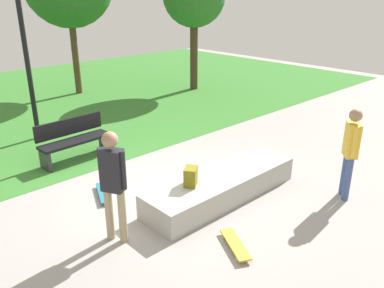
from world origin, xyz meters
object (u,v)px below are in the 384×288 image
(skater_performing_trick, at_px, (351,148))
(park_bench_center_lawn, at_px, (74,139))
(skateboard_by_ledge, at_px, (235,244))
(skateboard_spare, at_px, (104,193))
(concrete_ledge, at_px, (222,186))
(lamp_post, at_px, (20,16))
(backpack_on_ledge, at_px, (191,176))
(skater_watching, at_px, (113,179))

(skater_performing_trick, relative_size, park_bench_center_lawn, 1.03)
(skateboard_by_ledge, height_order, skateboard_spare, same)
(concrete_ledge, xyz_separation_m, skater_performing_trick, (1.63, -1.52, 0.75))
(concrete_ledge, height_order, lamp_post, lamp_post)
(skateboard_by_ledge, bearing_deg, skateboard_spare, 102.10)
(concrete_ledge, bearing_deg, skateboard_by_ledge, -129.55)
(skateboard_by_ledge, bearing_deg, lamp_post, 91.62)
(skateboard_spare, height_order, park_bench_center_lawn, park_bench_center_lawn)
(backpack_on_ledge, relative_size, skateboard_by_ledge, 0.40)
(concrete_ledge, relative_size, park_bench_center_lawn, 1.94)
(concrete_ledge, distance_m, skater_performing_trick, 2.35)
(concrete_ledge, xyz_separation_m, backpack_on_ledge, (-0.67, 0.11, 0.38))
(backpack_on_ledge, xyz_separation_m, park_bench_center_lawn, (-0.44, 3.31, -0.12))
(concrete_ledge, bearing_deg, park_bench_center_lawn, 107.96)
(concrete_ledge, bearing_deg, lamp_post, 102.32)
(backpack_on_ledge, distance_m, skater_watching, 1.51)
(backpack_on_ledge, bearing_deg, skateboard_spare, 85.18)
(skater_watching, distance_m, skateboard_by_ledge, 2.01)
(backpack_on_ledge, height_order, skateboard_spare, backpack_on_ledge)
(skater_watching, bearing_deg, park_bench_center_lawn, 72.68)
(backpack_on_ledge, relative_size, skater_performing_trick, 0.19)
(concrete_ledge, relative_size, lamp_post, 0.63)
(lamp_post, bearing_deg, park_bench_center_lawn, -88.42)
(concrete_ledge, relative_size, skater_performing_trick, 1.89)
(lamp_post, bearing_deg, skater_performing_trick, -67.74)
(backpack_on_ledge, distance_m, skateboard_by_ledge, 1.43)
(skater_watching, relative_size, lamp_post, 0.35)
(skater_watching, height_order, skateboard_by_ledge, skater_watching)
(backpack_on_ledge, bearing_deg, lamp_post, 58.35)
(concrete_ledge, xyz_separation_m, park_bench_center_lawn, (-1.11, 3.42, 0.26))
(skater_watching, relative_size, skateboard_by_ledge, 2.16)
(park_bench_center_lawn, bearing_deg, skateboard_by_ledge, -88.36)
(skateboard_by_ledge, bearing_deg, skater_watching, 130.16)
(concrete_ledge, distance_m, skater_watching, 2.27)
(skater_performing_trick, bearing_deg, skateboard_by_ledge, 172.72)
(backpack_on_ledge, distance_m, skateboard_spare, 1.74)
(skater_performing_trick, bearing_deg, concrete_ledge, 137.16)
(park_bench_center_lawn, relative_size, lamp_post, 0.32)
(park_bench_center_lawn, bearing_deg, concrete_ledge, -72.04)
(skateboard_spare, bearing_deg, skateboard_by_ledge, -77.90)
(skater_watching, height_order, park_bench_center_lawn, skater_watching)
(skater_watching, bearing_deg, skateboard_spare, 66.86)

